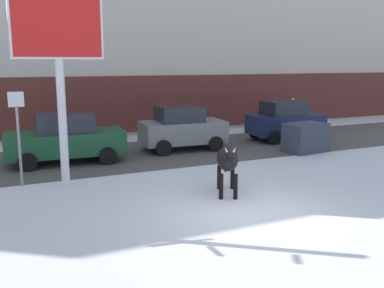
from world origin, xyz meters
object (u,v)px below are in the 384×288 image
Objects in this scene: car_grey_hatchback at (182,128)px; street_sign at (18,131)px; billboard at (58,38)px; car_darkgreen_sedan at (65,138)px; cow_black at (227,160)px; car_navy_hatchback at (285,121)px; pedestrian_near_billboard at (293,114)px; dumpster at (305,138)px.

street_sign is at bearing -155.36° from car_grey_hatchback.
billboard is 1.30× the size of car_darkgreen_sedan.
cow_black is 0.34× the size of billboard.
street_sign is at bearing -123.12° from car_darkgreen_sedan.
pedestrian_near_billboard is at bearing 46.64° from car_navy_hatchback.
car_grey_hatchback is at bearing 77.98° from cow_black.
cow_black is 1.09× the size of pedestrian_near_billboard.
car_navy_hatchback is 2.11× the size of dumpster.
car_darkgreen_sedan is 3.20m from street_sign.
dumpster is at bearing -29.41° from car_grey_hatchback.
dumpster is 0.60× the size of street_sign.
car_navy_hatchback is 2.85m from dumpster.
car_grey_hatchback is 8.24m from pedestrian_near_billboard.
car_grey_hatchback is 2.07× the size of pedestrian_near_billboard.
dumpster is at bearing 7.43° from billboard.
pedestrian_near_billboard is at bearing 44.55° from cow_black.
cow_black is 1.11× the size of dumpster.
billboard reaches higher than pedestrian_near_billboard.
car_darkgreen_sedan reaches higher than pedestrian_near_billboard.
street_sign reaches higher than dumpster.
car_navy_hatchback is 1.27× the size of street_sign.
cow_black is at bearing -32.06° from billboard.
billboard is at bearing -144.68° from car_grey_hatchback.
billboard is 10.59m from dumpster.
street_sign is (-11.94, -3.14, 0.74)m from car_navy_hatchback.
cow_black is at bearing -32.67° from street_sign.
cow_black is at bearing -102.02° from car_grey_hatchback.
car_navy_hatchback is at bearing 1.58° from car_grey_hatchback.
billboard is 1.55× the size of car_grey_hatchback.
cow_black is 5.79m from billboard.
car_navy_hatchback is at bearing -133.36° from pedestrian_near_billboard.
billboard is 15.06m from pedestrian_near_billboard.
car_darkgreen_sedan is 1.20× the size of car_navy_hatchback.
cow_black is 6.46m from car_grey_hatchback.
cow_black is at bearing -59.55° from car_darkgreen_sedan.
car_navy_hatchback is at bearing 70.63° from dumpster.
pedestrian_near_billboard is (12.63, 3.07, -0.03)m from car_darkgreen_sedan.
pedestrian_near_billboard reaches higher than dumpster.
car_grey_hatchback reaches higher than cow_black.
street_sign is at bearing 147.33° from cow_black.
billboard reaches higher than street_sign.
car_grey_hatchback reaches higher than dumpster.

